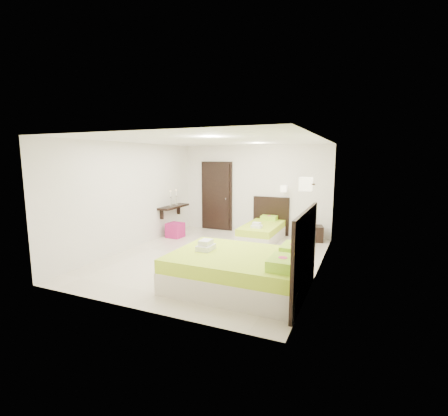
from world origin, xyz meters
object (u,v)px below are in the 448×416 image
at_px(bed_single, 263,231).
at_px(nightstand, 313,233).
at_px(bed_double, 243,269).
at_px(ottoman, 175,230).

xyz_separation_m(bed_single, nightstand, (1.27, 0.46, -0.06)).
bearing_deg(bed_double, nightstand, 80.51).
distance_m(bed_single, nightstand, 1.35).
height_order(bed_single, nightstand, bed_single).
height_order(bed_single, bed_double, bed_double).
bearing_deg(nightstand, bed_single, -174.85).
bearing_deg(bed_double, ottoman, 138.90).
distance_m(nightstand, ottoman, 3.82).
distance_m(bed_double, nightstand, 3.81).
height_order(bed_double, ottoman, bed_double).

